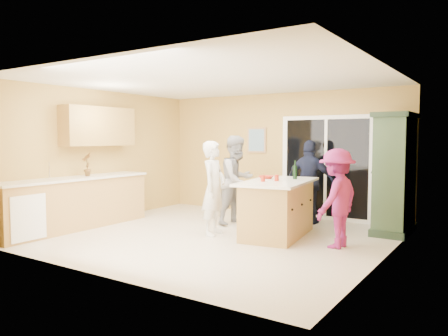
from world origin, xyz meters
The scene contains 22 objects.
floor centered at (0.00, 0.00, 0.00)m, with size 5.50×5.50×0.00m, color beige.
ceiling centered at (0.00, 0.00, 2.60)m, with size 5.50×5.00×0.10m, color silver.
wall_back centered at (0.00, 2.50, 1.30)m, with size 5.50×0.10×2.60m, color #E5C15E.
wall_front centered at (0.00, -2.50, 1.30)m, with size 5.50×0.10×2.60m, color #E5C15E.
wall_left centered at (-2.75, 0.00, 1.30)m, with size 0.10×5.00×2.60m, color #E5C15E.
wall_right centered at (2.75, 0.00, 1.30)m, with size 0.10×5.00×2.60m, color #E5C15E.
left_cabinet_run centered at (-2.45, -1.05, 0.46)m, with size 0.65×3.05×1.24m.
upper_cabinets centered at (-2.58, -0.20, 1.88)m, with size 0.35×1.60×0.75m, color #B88947.
sliding_door centered at (1.05, 2.46, 1.05)m, with size 1.90×0.07×2.10m.
framed_picture centered at (-0.55, 2.48, 1.60)m, with size 0.46×0.04×0.56m.
kitchen_island centered at (0.90, 0.60, 0.44)m, with size 1.21×1.90×0.94m.
green_hutch centered at (2.49, 1.90, 1.01)m, with size 0.60×1.13×2.07m.
woman_white centered at (-0.05, 0.09, 0.80)m, with size 0.58×0.38×1.60m, color silver.
woman_grey centered at (-0.21, 1.11, 0.85)m, with size 0.82×0.64×1.70m, color #979799.
woman_navy centered at (0.93, 1.91, 0.80)m, with size 0.94×0.39×1.61m, color #171D32.
woman_magenta centered at (1.99, 0.40, 0.75)m, with size 0.97×0.55×1.49m, color #841C5B.
serving_bowl centered at (0.64, 0.69, 0.97)m, with size 0.26×0.26×0.06m, color #AE2713.
tulip_vase centered at (-2.45, -0.60, 1.16)m, with size 0.23×0.16×0.44m, color #A81A10.
tumbler_near centered at (0.92, 0.52, 0.99)m, with size 0.07×0.07×0.10m, color #AE2713.
tumbler_far centered at (0.77, 0.32, 0.99)m, with size 0.07×0.07×0.11m, color #AE2713.
wine_bottle centered at (1.04, 0.99, 1.06)m, with size 0.07×0.07×0.33m.
white_plate centered at (0.74, 0.62, 0.95)m, with size 0.24×0.24×0.02m, color silver.
Camera 1 is at (4.14, -5.97, 1.66)m, focal length 35.00 mm.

